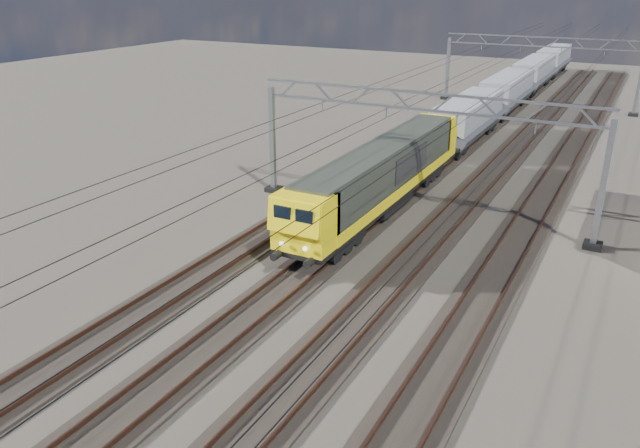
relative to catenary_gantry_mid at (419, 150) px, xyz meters
The scene contains 13 objects.
ground 5.59m from the catenary_gantry_mid, 90.00° to the right, with size 160.00×160.00×0.00m, color black.
track_outer_west 8.17m from the catenary_gantry_mid, 146.31° to the right, with size 2.60×140.00×0.30m.
track_loco 5.89m from the catenary_gantry_mid, 116.57° to the right, with size 2.60×140.00×0.30m.
track_inner_east 5.89m from the catenary_gantry_mid, 63.43° to the right, with size 2.60×140.00×0.30m.
track_outer_east 8.17m from the catenary_gantry_mid, 33.69° to the right, with size 2.60×140.00×0.30m.
catenary_gantry_mid is the anchor object (origin of this frame).
catenary_gantry_far 36.00m from the catenary_gantry_mid, 90.00° to the left, with size 19.90×0.90×7.11m.
overhead_wires 4.40m from the catenary_gantry_mid, 90.00° to the left, with size 12.03×140.00×0.53m.
locomotive 2.55m from the catenary_gantry_mid, behind, with size 2.76×21.10×3.62m.
hopper_wagon_lead 17.76m from the catenary_gantry_mid, 96.50° to the left, with size 3.38×13.00×3.25m.
hopper_wagon_mid 31.87m from the catenary_gantry_mid, 93.60° to the left, with size 3.38×13.00×3.25m.
hopper_wagon_third 46.04m from the catenary_gantry_mid, 92.49° to the left, with size 3.38×13.00×3.25m.
hopper_wagon_fourth 60.22m from the catenary_gantry_mid, 91.90° to the left, with size 3.38×13.00×3.25m.
Camera 1 is at (10.88, -27.99, 12.90)m, focal length 35.00 mm.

